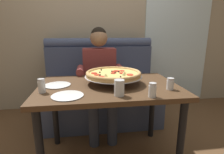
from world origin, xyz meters
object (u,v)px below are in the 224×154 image
Objects in this scene: diner_main at (100,75)px; shaker_oregano at (42,87)px; shaker_pepper_flakes at (170,85)px; plate_near_left at (67,95)px; shaker_parmesan at (152,91)px; booth_bench at (101,92)px; dining_table at (109,96)px; drinking_glass at (119,89)px; pizza at (113,74)px; patio_chair at (158,66)px; plate_near_right at (57,84)px.

shaker_oregano is (-0.51, -0.73, 0.09)m from diner_main.
shaker_oregano reaches higher than shaker_pepper_flakes.
shaker_parmesan is at bearing -9.89° from plate_near_left.
shaker_parmesan reaches higher than shaker_pepper_flakes.
shaker_oregano is at bearing 176.51° from shaker_pepper_flakes.
plate_near_left is (-0.61, 0.11, -0.04)m from shaker_parmesan.
shaker_pepper_flakes is at bearing -3.49° from shaker_oregano.
booth_bench reaches higher than dining_table.
drinking_glass is (-0.44, -0.09, 0.01)m from shaker_pepper_flakes.
pizza is 2.37m from patio_chair.
dining_table is (0.00, -0.87, 0.26)m from booth_bench.
pizza reaches higher than plate_near_right.
patio_chair is (0.81, 2.23, -0.27)m from shaker_pepper_flakes.
plate_near_left is at bearing -109.79° from diner_main.
shaker_pepper_flakes is 0.41× the size of plate_near_left.
diner_main is 0.89m from plate_near_left.
shaker_oregano reaches higher than shaker_parmesan.
booth_bench is at bearing 61.62° from shaker_oregano.
shaker_oregano is 0.60m from drinking_glass.
shaker_oregano is at bearing 165.27° from shaker_parmesan.
booth_bench is 2.93× the size of pizza.
diner_main is 1.00m from shaker_parmesan.
pizza reaches higher than shaker_pepper_flakes.
pizza is 4.29× the size of drinking_glass.
shaker_parmesan reaches higher than plate_near_left.
drinking_glass is at bearing -14.40° from shaker_oregano.
drinking_glass reaches higher than shaker_parmesan.
diner_main is at bearing 52.80° from plate_near_right.
diner_main reaches higher than shaker_pepper_flakes.
pizza reaches higher than plate_near_left.
dining_table is at bearing -6.83° from plate_near_right.
shaker_parmesan is at bearing -113.05° from patio_chair.
booth_bench is 1.20× the size of diner_main.
shaker_pepper_flakes is at bearing -21.53° from dining_table.
shaker_oregano reaches higher than plate_near_left.
booth_bench reaches higher than plate_near_left.
shaker_parmesan reaches higher than dining_table.
dining_table is 11.46× the size of shaker_parmesan.
plate_near_right is (-0.73, 0.40, -0.04)m from shaker_parmesan.
shaker_parmesan reaches higher than plate_near_right.
pizza is (0.05, 0.05, 0.19)m from dining_table.
shaker_oregano is at bearing 152.09° from plate_near_left.
patio_chair is at bearing 61.77° from drinking_glass.
drinking_glass is (0.50, -0.33, 0.04)m from plate_near_right.
plate_near_left is at bearing 173.65° from drinking_glass.
shaker_parmesan is 0.96× the size of shaker_oregano.
diner_main is 0.89m from shaker_oregano.
diner_main is at bearing 98.62° from pizza.
pizza is at bearing 89.08° from drinking_glass.
booth_bench is 1.22m from drinking_glass.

